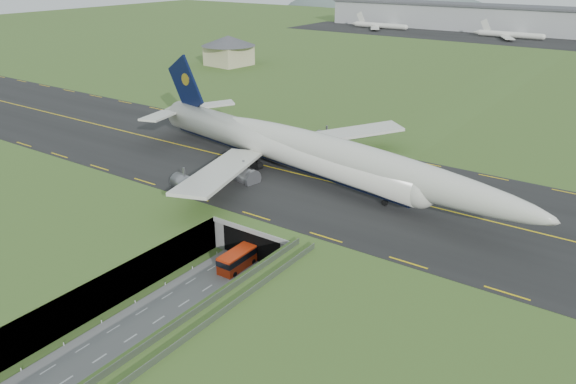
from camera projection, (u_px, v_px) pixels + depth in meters
The scene contains 9 objects.
ground at pixel (220, 281), 88.50m from camera, with size 900.00×900.00×0.00m, color #466026.
airfield_deck at pixel (219, 264), 87.34m from camera, with size 800.00×800.00×6.00m, color gray.
trench_road at pixel (186, 302), 82.78m from camera, with size 12.00×75.00×0.20m, color slate.
taxiway at pixel (329, 182), 111.11m from camera, with size 800.00×44.00×0.18m, color black.
tunnel_portal at pixel (282, 224), 99.85m from camera, with size 17.00×22.30×6.00m.
guideway at pixel (181, 341), 66.17m from camera, with size 3.00×53.00×7.05m.
jumbo_jet at pixel (301, 151), 111.75m from camera, with size 98.47×61.98×20.82m.
shuttle_tram at pixel (238, 259), 91.38m from camera, with size 3.03×7.57×3.07m.
service_building at pixel (229, 48), 229.74m from camera, with size 24.33×24.33×12.07m.
Camera 1 is at (52.49, -56.36, 47.03)m, focal length 35.00 mm.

